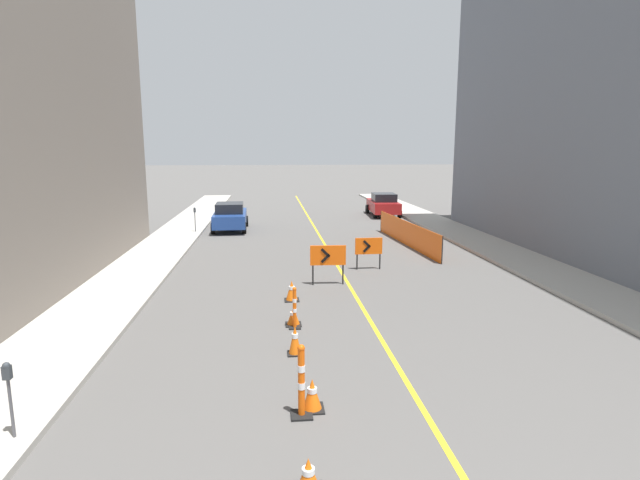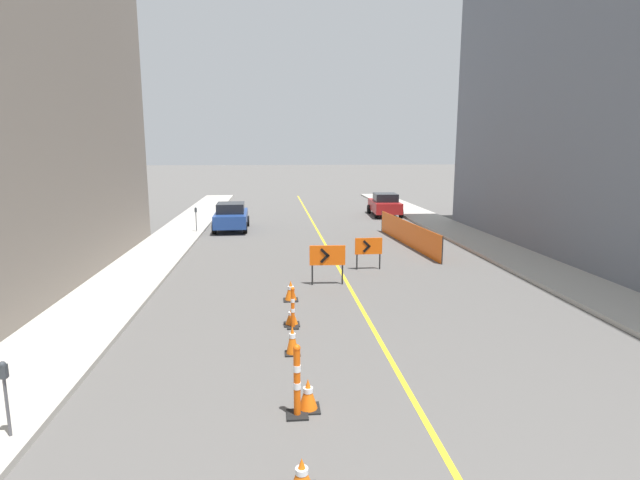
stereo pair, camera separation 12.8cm
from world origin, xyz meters
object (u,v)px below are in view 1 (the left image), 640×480
(traffic_cone_second, at_px, (312,394))
(traffic_cone_third, at_px, (295,340))
(delineator_post_rear, at_px, (295,311))
(parked_car_curb_near, at_px, (230,216))
(delineator_post_front, at_px, (301,385))
(parking_meter_near_curb, at_px, (8,384))
(traffic_cone_fourth, at_px, (293,316))
(arrow_barricade_secondary, at_px, (369,247))
(arrow_barricade_primary, at_px, (328,257))
(parking_meter_far_curb, at_px, (195,214))
(traffic_cone_nearest, at_px, (308,476))
(traffic_cone_fifth, at_px, (292,291))
(parked_car_curb_mid, at_px, (383,204))

(traffic_cone_second, relative_size, traffic_cone_third, 0.84)
(delineator_post_rear, xyz_separation_m, parked_car_curb_near, (-2.87, 16.51, 0.32))
(delineator_post_front, bearing_deg, parking_meter_near_curb, -175.06)
(traffic_cone_third, xyz_separation_m, traffic_cone_fourth, (0.06, 1.93, -0.10))
(parked_car_curb_near, relative_size, parking_meter_near_curb, 3.45)
(arrow_barricade_secondary, relative_size, parking_meter_near_curb, 0.99)
(traffic_cone_second, bearing_deg, arrow_barricade_secondary, 73.37)
(delineator_post_front, bearing_deg, arrow_barricade_primary, 80.19)
(parked_car_curb_near, bearing_deg, parking_meter_far_curb, -149.42)
(traffic_cone_second, bearing_deg, traffic_cone_third, 94.05)
(traffic_cone_nearest, xyz_separation_m, traffic_cone_fifth, (0.19, 8.84, 0.06))
(traffic_cone_nearest, bearing_deg, parking_meter_near_curb, 160.46)
(arrow_barricade_primary, bearing_deg, traffic_cone_nearest, -95.72)
(traffic_cone_nearest, distance_m, traffic_cone_second, 2.23)
(traffic_cone_nearest, bearing_deg, traffic_cone_third, 89.18)
(traffic_cone_nearest, relative_size, parked_car_curb_mid, 0.12)
(traffic_cone_nearest, height_order, parking_meter_far_curb, parking_meter_far_curb)
(traffic_cone_third, distance_m, delineator_post_rear, 1.70)
(parked_car_curb_mid, bearing_deg, traffic_cone_third, -104.17)
(traffic_cone_fourth, distance_m, arrow_barricade_primary, 4.22)
(traffic_cone_fourth, height_order, delineator_post_rear, delineator_post_rear)
(traffic_cone_fourth, relative_size, parking_meter_near_curb, 0.40)
(traffic_cone_fifth, height_order, delineator_post_rear, delineator_post_rear)
(traffic_cone_second, height_order, delineator_post_front, delineator_post_front)
(delineator_post_rear, relative_size, arrow_barricade_primary, 0.80)
(traffic_cone_second, relative_size, parking_meter_near_curb, 0.47)
(traffic_cone_fifth, xyz_separation_m, parked_car_curb_near, (-2.90, 14.08, 0.49))
(delineator_post_rear, distance_m, parked_car_curb_near, 16.76)
(traffic_cone_third, xyz_separation_m, traffic_cone_fifth, (0.12, 4.13, -0.03))
(traffic_cone_fourth, height_order, delineator_post_front, delineator_post_front)
(traffic_cone_fifth, bearing_deg, delineator_post_rear, -90.86)
(traffic_cone_second, distance_m, delineator_post_front, 0.41)
(traffic_cone_fifth, bearing_deg, parking_meter_far_curb, 110.12)
(traffic_cone_fifth, height_order, arrow_barricade_secondary, arrow_barricade_secondary)
(traffic_cone_fifth, bearing_deg, traffic_cone_fourth, -91.56)
(traffic_cone_nearest, bearing_deg, arrow_barricade_primary, 81.82)
(delineator_post_front, distance_m, parked_car_curb_near, 21.09)
(parked_car_curb_near, bearing_deg, delineator_post_front, -83.95)
(traffic_cone_nearest, bearing_deg, traffic_cone_second, 83.70)
(traffic_cone_third, bearing_deg, traffic_cone_second, -85.95)
(traffic_cone_fourth, relative_size, parking_meter_far_curb, 0.37)
(delineator_post_rear, distance_m, parked_car_curb_mid, 23.08)
(traffic_cone_third, bearing_deg, arrow_barricade_secondary, 67.44)
(parked_car_curb_near, bearing_deg, traffic_cone_nearest, -84.71)
(parked_car_curb_mid, bearing_deg, arrow_barricade_primary, -105.36)
(traffic_cone_nearest, bearing_deg, parked_car_curb_near, 96.76)
(traffic_cone_second, height_order, traffic_cone_fifth, traffic_cone_fifth)
(parking_meter_far_curb, bearing_deg, delineator_post_rear, -72.99)
(traffic_cone_nearest, distance_m, delineator_post_front, 2.04)
(delineator_post_front, bearing_deg, traffic_cone_fourth, 88.93)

